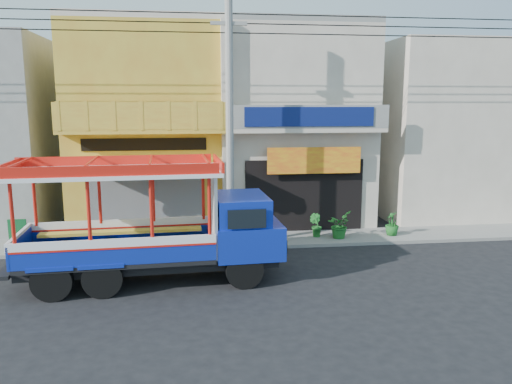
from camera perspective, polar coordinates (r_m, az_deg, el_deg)
ground at (r=14.70m, az=2.06°, el=-9.91°), size 90.00×90.00×0.00m
sidewalk at (r=18.45m, az=0.04°, el=-5.52°), size 30.00×2.00×0.12m
shophouse_left at (r=21.68m, az=-11.96°, el=7.45°), size 6.00×7.50×8.24m
shophouse_right at (r=22.03m, az=3.93°, el=7.68°), size 6.00×6.75×8.24m
party_pilaster at (r=18.55m, az=-3.38°, el=6.91°), size 0.35×0.30×8.00m
filler_building_right at (r=24.42m, az=20.35°, el=6.59°), size 6.00×6.00×7.60m
utility_pole at (r=16.99m, az=-2.54°, el=10.11°), size 28.00×0.26×9.00m
songthaew_truck at (r=14.33m, az=-9.90°, el=-3.52°), size 7.64×2.86×3.51m
green_sign at (r=19.36m, az=-25.56°, el=-4.40°), size 0.61×0.28×0.93m
potted_plant_a at (r=18.68m, az=9.46°, el=-3.71°), size 1.13×1.16×0.99m
potted_plant_b at (r=18.75m, az=6.84°, el=-3.79°), size 0.60×0.61×0.86m
potted_plant_c at (r=19.49m, az=15.29°, el=-3.46°), size 0.69×0.69×0.92m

